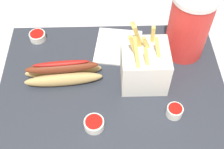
{
  "coord_description": "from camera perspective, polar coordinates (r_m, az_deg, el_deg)",
  "views": [
    {
      "loc": [
        -0.01,
        -0.39,
        0.55
      ],
      "look_at": [
        0.0,
        0.0,
        0.05
      ],
      "focal_mm": 48.42,
      "sensor_mm": 36.0,
      "label": 1
    }
  ],
  "objects": [
    {
      "name": "fries_basket",
      "position": [
        0.63,
        6.11,
        1.73
      ],
      "size": [
        0.1,
        0.09,
        0.16
      ],
      "color": "white",
      "rests_on": "food_tray"
    },
    {
      "name": "ketchup_cup_2",
      "position": [
        0.76,
        -13.9,
        7.09
      ],
      "size": [
        0.04,
        0.04,
        0.02
      ],
      "color": "white",
      "rests_on": "food_tray"
    },
    {
      "name": "soda_cup",
      "position": [
        0.68,
        14.33,
        9.05
      ],
      "size": [
        0.09,
        0.09,
        0.25
      ],
      "color": "red",
      "rests_on": "food_tray"
    },
    {
      "name": "napkin_stack",
      "position": [
        0.73,
        1.24,
        5.3
      ],
      "size": [
        0.12,
        0.13,
        0.0
      ],
      "primitive_type": "cube",
      "rotation": [
        0.0,
        0.0,
        -0.14
      ],
      "color": "white",
      "rests_on": "food_tray"
    },
    {
      "name": "ground_plane",
      "position": [
        0.68,
        -0.0,
        -3.08
      ],
      "size": [
        2.4,
        2.4,
        0.02
      ],
      "primitive_type": "cube",
      "color": "silver"
    },
    {
      "name": "ketchup_cup_1",
      "position": [
        0.59,
        -3.4,
        -9.25
      ],
      "size": [
        0.04,
        0.04,
        0.02
      ],
      "color": "white",
      "rests_on": "food_tray"
    },
    {
      "name": "hot_dog_1",
      "position": [
        0.65,
        -9.22,
        0.26
      ],
      "size": [
        0.17,
        0.06,
        0.06
      ],
      "color": "tan",
      "rests_on": "food_tray"
    },
    {
      "name": "food_tray",
      "position": [
        0.67,
        -0.0,
        -2.1
      ],
      "size": [
        0.49,
        0.36,
        0.02
      ],
      "primitive_type": "cube",
      "color": "#2D333D",
      "rests_on": "ground_plane"
    },
    {
      "name": "ketchup_cup_3",
      "position": [
        0.62,
        11.74,
        -6.75
      ],
      "size": [
        0.03,
        0.03,
        0.02
      ],
      "color": "white",
      "rests_on": "food_tray"
    }
  ]
}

